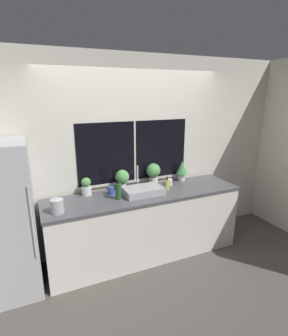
# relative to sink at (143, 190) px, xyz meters

# --- Properties ---
(ground_plane) EXTENTS (14.00, 14.00, 0.00)m
(ground_plane) POSITION_rel_sink_xyz_m (0.04, -0.32, -0.96)
(ground_plane) COLOR #4C4742
(wall_back) EXTENTS (8.00, 0.09, 2.70)m
(wall_back) POSITION_rel_sink_xyz_m (0.04, 0.40, 0.39)
(wall_back) COLOR silver
(wall_back) RESTS_ON ground_plane
(wall_right) EXTENTS (0.06, 7.00, 2.70)m
(wall_right) POSITION_rel_sink_xyz_m (2.44, 1.18, 0.39)
(wall_right) COLOR silver
(wall_right) RESTS_ON ground_plane
(counter) EXTENTS (2.63, 0.68, 0.92)m
(counter) POSITION_rel_sink_xyz_m (0.04, 0.01, -0.50)
(counter) COLOR white
(counter) RESTS_ON ground_plane
(sink) EXTENTS (0.51, 0.37, 0.34)m
(sink) POSITION_rel_sink_xyz_m (0.00, 0.00, 0.00)
(sink) COLOR #ADADB2
(sink) RESTS_ON counter
(potted_plant_far_left) EXTENTS (0.12, 0.12, 0.23)m
(potted_plant_far_left) POSITION_rel_sink_xyz_m (-0.68, 0.26, 0.07)
(potted_plant_far_left) COLOR white
(potted_plant_far_left) RESTS_ON counter
(potted_plant_center_left) EXTENTS (0.19, 0.19, 0.28)m
(potted_plant_center_left) POSITION_rel_sink_xyz_m (-0.19, 0.26, 0.12)
(potted_plant_center_left) COLOR white
(potted_plant_center_left) RESTS_ON counter
(potted_plant_center_right) EXTENTS (0.20, 0.20, 0.32)m
(potted_plant_center_right) POSITION_rel_sink_xyz_m (0.28, 0.26, 0.14)
(potted_plant_center_right) COLOR white
(potted_plant_center_right) RESTS_ON counter
(potted_plant_far_right) EXTENTS (0.17, 0.17, 0.30)m
(potted_plant_far_right) POSITION_rel_sink_xyz_m (0.75, 0.26, 0.14)
(potted_plant_far_right) COLOR white
(potted_plant_far_right) RESTS_ON counter
(soap_bottle) EXTENTS (0.06, 0.06, 0.18)m
(soap_bottle) POSITION_rel_sink_xyz_m (0.36, 0.00, 0.03)
(soap_bottle) COLOR #DBD14C
(soap_bottle) RESTS_ON counter
(bottle_tall) EXTENTS (0.07, 0.07, 0.26)m
(bottle_tall) POSITION_rel_sink_xyz_m (-0.35, -0.03, 0.06)
(bottle_tall) COLOR #235128
(bottle_tall) RESTS_ON counter
(mug_blue) EXTENTS (0.08, 0.08, 0.10)m
(mug_blue) POSITION_rel_sink_xyz_m (-0.39, 0.15, 0.00)
(mug_blue) COLOR #3351AD
(mug_blue) RESTS_ON counter
(mug_white) EXTENTS (0.08, 0.08, 0.09)m
(mug_white) POSITION_rel_sink_xyz_m (0.49, 0.16, -0.00)
(mug_white) COLOR white
(mug_white) RESTS_ON counter
(kettle) EXTENTS (0.14, 0.14, 0.18)m
(kettle) POSITION_rel_sink_xyz_m (-1.09, -0.14, 0.04)
(kettle) COLOR #B2B2B7
(kettle) RESTS_ON counter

